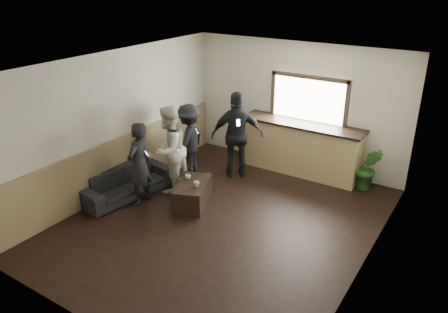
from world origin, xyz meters
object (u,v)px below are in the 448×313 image
Objects in this scene: sofa at (126,182)px; cup_a at (188,177)px; potted_plant at (368,168)px; cup_b at (197,184)px; person_a at (139,164)px; person_d at (237,135)px; person_c at (189,140)px; person_b at (169,149)px; bar_counter at (301,145)px; coffee_table at (192,193)px.

sofa reaches higher than cup_a.
sofa is 17.31× the size of cup_a.
cup_b is at bearing -134.92° from potted_plant.
person_d reaches higher than person_a.
cup_b is 0.07× the size of person_c.
sofa is 4.88m from potted_plant.
bar_counter is at bearing 134.20° from person_b.
person_c reaches higher than cup_b.
cup_a is at bearing -55.79° from sofa.
bar_counter is 2.92× the size of potted_plant.
potted_plant is at bearing 120.30° from person_a.
coffee_table is at bearing -114.68° from bar_counter.
person_b is (-0.54, 0.13, 0.41)m from cup_a.
person_b reaches higher than cup_b.
coffee_table is 1.48m from person_c.
potted_plant is at bearing 39.49° from cup_a.
sofa is 1.38m from coffee_table.
cup_a is (1.14, 0.53, 0.20)m from sofa.
sofa is 1.94× the size of coffee_table.
potted_plant is 4.03m from person_b.
cup_a is at bearing -140.51° from potted_plant.
person_b reaches higher than person_c.
person_a is at bearing -138.35° from cup_a.
person_c is (-0.69, 0.96, 0.31)m from cup_a.
sofa is 1.02× the size of person_d.
bar_counter is 2.45m from person_c.
person_b is (0.13, 0.73, 0.08)m from person_a.
bar_counter reaches higher than potted_plant.
person_d is at bearing -25.83° from sofa.
potted_plant reaches higher than cup_b.
cup_b is at bearing -26.99° from cup_a.
sofa reaches higher than coffee_table.
coffee_table is (1.32, 0.43, -0.06)m from sofa.
person_c is (-3.50, -1.36, 0.33)m from potted_plant.
bar_counter is at bearing 115.55° from person_c.
person_b is (-1.86, -2.24, 0.25)m from bar_counter.
cup_a is at bearing -119.04° from bar_counter.
person_b reaches higher than sofa.
coffee_table is at bearing 66.07° from person_b.
person_c is (-2.00, -1.41, 0.15)m from bar_counter.
person_b is 1.53m from person_d.
person_c is (-0.01, 1.56, -0.02)m from person_a.
person_d is (0.93, 0.48, 0.15)m from person_c.
person_b is 0.85m from person_c.
bar_counter reaches higher than person_c.
person_a is (-3.49, -2.92, 0.35)m from potted_plant.
person_a is at bearing 29.52° from person_d.
cup_b is (0.15, -0.06, 0.27)m from coffee_table.
potted_plant is at bearing 101.67° from person_c.
person_b reaches higher than cup_a.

